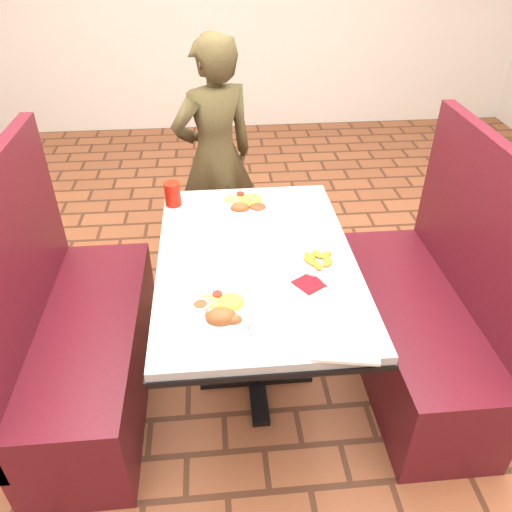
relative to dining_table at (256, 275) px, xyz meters
name	(u,v)px	position (x,y,z in m)	size (l,w,h in m)	color
dining_table	(256,275)	(0.00, 0.00, 0.00)	(0.81, 1.21, 0.75)	#ADAFB2
booth_bench_left	(78,342)	(-0.80, 0.00, -0.32)	(0.47, 1.20, 1.17)	#5C151F
booth_bench_right	(425,320)	(0.80, 0.00, -0.32)	(0.47, 1.20, 1.17)	#5C151F
diner_person	(215,158)	(-0.14, 1.10, 0.05)	(0.51, 0.34, 1.41)	brown
near_dinner_plate	(222,307)	(-0.15, -0.34, 0.12)	(0.25, 0.25, 0.08)	white
far_dinner_plate	(245,202)	(-0.01, 0.42, 0.12)	(0.27, 0.27, 0.07)	white
plantain_plate	(318,261)	(0.24, -0.07, 0.11)	(0.19, 0.19, 0.03)	white
maroon_napkin	(309,283)	(0.19, -0.20, 0.10)	(0.10, 0.10, 0.00)	maroon
spoon_utensil	(320,279)	(0.23, -0.18, 0.10)	(0.01, 0.13, 0.00)	silver
red_tumbler	(173,194)	(-0.35, 0.47, 0.15)	(0.08, 0.08, 0.11)	#B01A0B
paper_napkin	(344,344)	(0.24, -0.53, 0.10)	(0.22, 0.16, 0.01)	white
knife_utensil	(253,315)	(-0.05, -0.37, 0.11)	(0.01, 0.19, 0.00)	#B8B8BC
fork_utensil	(248,314)	(-0.06, -0.37, 0.11)	(0.01, 0.16, 0.00)	silver
lettuce_shreds	(264,247)	(0.04, 0.06, 0.10)	(0.28, 0.32, 0.00)	#8DB749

